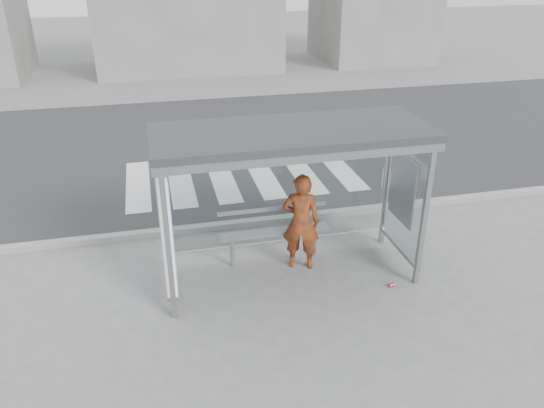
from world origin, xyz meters
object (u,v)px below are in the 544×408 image
at_px(bus_shelter, 267,169).
at_px(bench, 274,231).
at_px(person, 301,222).
at_px(soda_can, 392,285).

distance_m(bus_shelter, bench, 1.49).
bearing_deg(person, bus_shelter, 36.15).
height_order(bus_shelter, person, bus_shelter).
bearing_deg(soda_can, bus_shelter, 157.85).
xyz_separation_m(person, soda_can, (1.31, -0.98, -0.85)).
xyz_separation_m(bus_shelter, soda_can, (1.94, -0.79, -1.95)).
relative_size(person, soda_can, 15.63).
bearing_deg(soda_can, person, 143.33).
distance_m(person, soda_can, 1.84).
height_order(person, soda_can, person).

